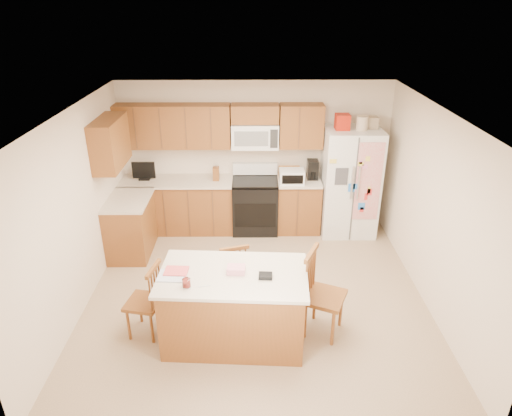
{
  "coord_description": "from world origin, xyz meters",
  "views": [
    {
      "loc": [
        -0.04,
        -5.15,
        3.73
      ],
      "look_at": [
        0.0,
        0.35,
        1.15
      ],
      "focal_mm": 32.0,
      "sensor_mm": 36.0,
      "label": 1
    }
  ],
  "objects_px": {
    "refrigerator": "(350,181)",
    "windsor_chair_back": "(232,274)",
    "island": "(234,306)",
    "windsor_chair_right": "(322,296)",
    "stove": "(255,204)",
    "windsor_chair_left": "(146,302)"
  },
  "relations": [
    {
      "from": "refrigerator",
      "to": "island",
      "type": "xyz_separation_m",
      "value": [
        -1.84,
        -2.74,
        -0.46
      ]
    },
    {
      "from": "island",
      "to": "windsor_chair_back",
      "type": "height_order",
      "value": "island"
    },
    {
      "from": "windsor_chair_left",
      "to": "island",
      "type": "bearing_deg",
      "value": -6.12
    },
    {
      "from": "stove",
      "to": "island",
      "type": "bearing_deg",
      "value": -95.44
    },
    {
      "from": "refrigerator",
      "to": "windsor_chair_back",
      "type": "xyz_separation_m",
      "value": [
        -1.88,
        -2.03,
        -0.49
      ]
    },
    {
      "from": "windsor_chair_right",
      "to": "windsor_chair_back",
      "type": "bearing_deg",
      "value": 151.59
    },
    {
      "from": "island",
      "to": "windsor_chair_left",
      "type": "xyz_separation_m",
      "value": [
        -1.04,
        0.11,
        -0.01
      ]
    },
    {
      "from": "island",
      "to": "windsor_chair_right",
      "type": "distance_m",
      "value": 1.05
    },
    {
      "from": "stove",
      "to": "windsor_chair_right",
      "type": "relative_size",
      "value": 1.04
    },
    {
      "from": "island",
      "to": "stove",
      "type": "bearing_deg",
      "value": 84.56
    },
    {
      "from": "windsor_chair_right",
      "to": "stove",
      "type": "bearing_deg",
      "value": 106.15
    },
    {
      "from": "windsor_chair_back",
      "to": "windsor_chair_right",
      "type": "distance_m",
      "value": 1.23
    },
    {
      "from": "windsor_chair_back",
      "to": "windsor_chair_right",
      "type": "xyz_separation_m",
      "value": [
        1.08,
        -0.59,
        0.08
      ]
    },
    {
      "from": "island",
      "to": "refrigerator",
      "type": "bearing_deg",
      "value": 56.13
    },
    {
      "from": "island",
      "to": "windsor_chair_back",
      "type": "relative_size",
      "value": 1.87
    },
    {
      "from": "refrigerator",
      "to": "island",
      "type": "distance_m",
      "value": 3.33
    },
    {
      "from": "refrigerator",
      "to": "windsor_chair_left",
      "type": "height_order",
      "value": "refrigerator"
    },
    {
      "from": "stove",
      "to": "windsor_chair_left",
      "type": "distance_m",
      "value": 2.99
    },
    {
      "from": "refrigerator",
      "to": "island",
      "type": "height_order",
      "value": "refrigerator"
    },
    {
      "from": "windsor_chair_left",
      "to": "windsor_chair_right",
      "type": "xyz_separation_m",
      "value": [
        2.08,
        0.01,
        0.07
      ]
    },
    {
      "from": "stove",
      "to": "windsor_chair_back",
      "type": "relative_size",
      "value": 1.23
    },
    {
      "from": "stove",
      "to": "windsor_chair_left",
      "type": "height_order",
      "value": "stove"
    }
  ]
}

